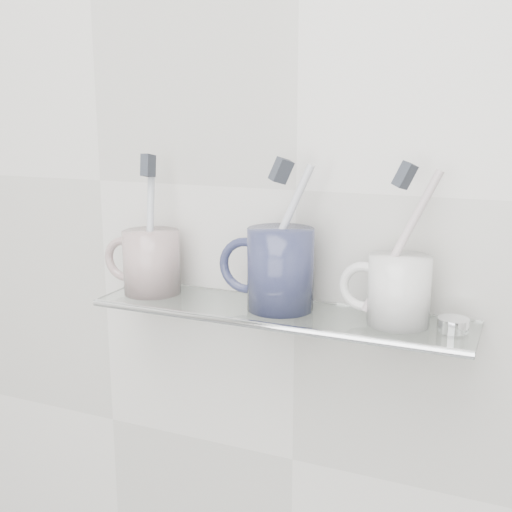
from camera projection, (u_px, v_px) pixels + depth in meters
The scene contains 18 objects.
wall_back at pixel (296, 190), 0.86m from camera, with size 2.50×2.50×0.00m, color beige.
shelf_glass at pixel (279, 313), 0.84m from camera, with size 0.50×0.12×0.01m, color silver.
shelf_rail at pixel (262, 325), 0.79m from camera, with size 0.01×0.01×0.50m, color silver.
bracket_left at pixel (160, 294), 0.96m from camera, with size 0.02×0.02×0.03m, color silver.
bracket_right at pixel (448, 331), 0.80m from camera, with size 0.02×0.02×0.03m, color silver.
mug_left at pixel (152, 262), 0.91m from camera, with size 0.08×0.08×0.09m, color silver.
mug_left_handle at pixel (124, 259), 0.93m from camera, with size 0.07×0.07×0.01m, color silver.
toothbrush_left at pixel (150, 223), 0.90m from camera, with size 0.01×0.01×0.19m, color #A6B0BA.
bristles_left at pixel (148, 165), 0.88m from camera, with size 0.01×0.02×0.03m, color #2A2F36.
mug_center at pixel (280, 269), 0.83m from camera, with size 0.09×0.09×0.11m, color #222642.
mug_center_handle at pixel (246, 266), 0.85m from camera, with size 0.08×0.08×0.01m, color #222642.
toothbrush_center at pixel (281, 233), 0.82m from camera, with size 0.01×0.01×0.19m, color silver.
bristles_center at pixel (281, 171), 0.80m from camera, with size 0.01×0.02×0.03m, color #2A2F36.
mug_right at pixel (399, 290), 0.77m from camera, with size 0.08×0.08×0.08m, color silver.
mug_right_handle at pixel (364, 287), 0.79m from camera, with size 0.06×0.06×0.01m, color silver.
toothbrush_right at pixel (402, 243), 0.76m from camera, with size 0.01×0.01×0.19m, color #C9A6A4.
bristles_right at pixel (405, 175), 0.74m from camera, with size 0.01×0.02×0.03m, color #2A2F36.
chrome_cap at pixel (453, 325), 0.76m from camera, with size 0.04×0.04×0.02m, color silver.
Camera 1 is at (0.29, 0.29, 1.35)m, focal length 45.00 mm.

